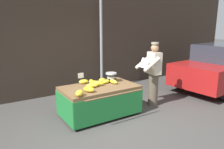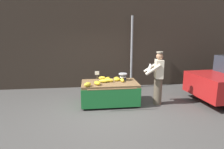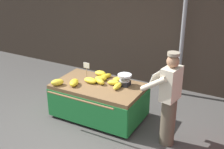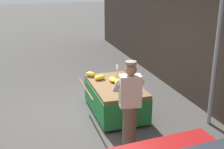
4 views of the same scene
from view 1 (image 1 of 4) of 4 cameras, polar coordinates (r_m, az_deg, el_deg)
name	(u,v)px [view 1 (image 1 of 4)]	position (r m, az deg, el deg)	size (l,w,h in m)	color
ground_plane	(113,129)	(4.67, 0.26, -14.31)	(60.00, 60.00, 0.00)	#423F3D
back_wall	(59,26)	(6.87, -13.86, 12.52)	(16.00, 0.24, 4.26)	#332821
street_pole	(101,46)	(7.07, -2.85, 7.56)	(0.09, 0.09, 2.95)	gray
banana_cart	(100,94)	(5.16, -3.33, -5.22)	(1.81, 1.25, 0.72)	brown
weighing_scale	(111,77)	(5.49, -0.24, -0.70)	(0.28, 0.28, 0.23)	black
price_sign	(81,77)	(5.03, -8.31, -0.62)	(0.14, 0.01, 0.34)	#997A51
banana_bunch_0	(91,81)	(5.38, -5.53, -1.85)	(0.12, 0.28, 0.09)	gold
banana_bunch_1	(84,82)	(5.37, -7.58, -1.88)	(0.17, 0.24, 0.10)	yellow
banana_bunch_2	(94,83)	(5.22, -4.89, -2.21)	(0.14, 0.25, 0.11)	gold
banana_bunch_3	(106,82)	(5.34, -1.59, -1.88)	(0.12, 0.25, 0.09)	yellow
banana_bunch_4	(79,93)	(4.43, -8.65, -4.95)	(0.16, 0.25, 0.13)	gold
banana_bunch_5	(89,89)	(4.69, -6.19, -3.93)	(0.16, 0.29, 0.12)	gold
banana_bunch_6	(92,85)	(5.01, -5.28, -2.90)	(0.17, 0.29, 0.11)	yellow
banana_bunch_7	(98,84)	(5.13, -3.64, -2.42)	(0.12, 0.27, 0.11)	gold
banana_bunch_8	(102,80)	(5.51, -2.63, -1.44)	(0.17, 0.24, 0.09)	gold
banana_bunch_9	(113,82)	(5.33, 0.35, -1.88)	(0.11, 0.30, 0.10)	yellow
vendor_person	(153,74)	(5.79, 10.93, 0.10)	(0.63, 0.58, 1.71)	brown
parked_car	(223,66)	(8.35, 27.52, 1.91)	(4.01, 1.97, 1.51)	#A51919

